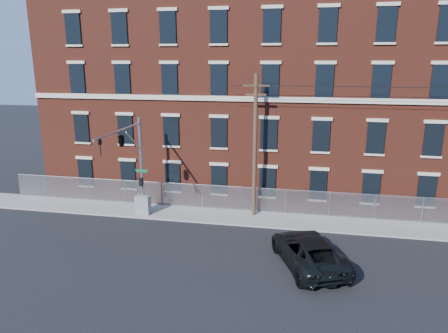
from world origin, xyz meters
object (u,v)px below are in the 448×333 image
traffic_signal_mast (127,149)px  pickup_truck (308,251)px  utility_pole_near (255,144)px  utility_cabinet (143,205)px

traffic_signal_mast → pickup_truck: (11.82, -3.37, -4.54)m
traffic_signal_mast → utility_pole_near: 8.70m
traffic_signal_mast → pickup_truck: 13.10m
utility_pole_near → utility_cabinet: utility_pole_near is taller
traffic_signal_mast → utility_pole_near: utility_pole_near is taller
utility_pole_near → utility_cabinet: (-7.93, -1.36, -4.55)m
traffic_signal_mast → pickup_truck: traffic_signal_mast is taller
traffic_signal_mast → utility_pole_near: bearing=23.1°
utility_pole_near → utility_cabinet: bearing=-170.3°
traffic_signal_mast → utility_cabinet: size_ratio=5.23×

